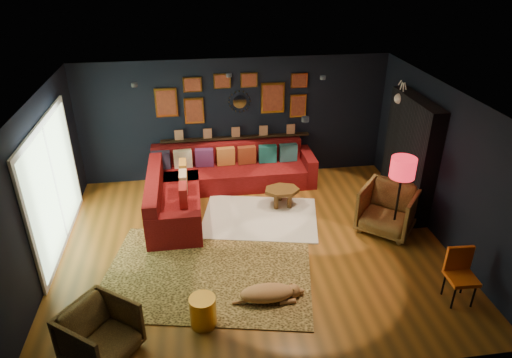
{
  "coord_description": "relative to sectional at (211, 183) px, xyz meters",
  "views": [
    {
      "loc": [
        -0.87,
        -6.39,
        4.65
      ],
      "look_at": [
        0.1,
        0.3,
        1.13
      ],
      "focal_mm": 32.0,
      "sensor_mm": 36.0,
      "label": 1
    }
  ],
  "objects": [
    {
      "name": "floor",
      "position": [
        0.61,
        -1.81,
        -0.32
      ],
      "size": [
        6.5,
        6.5,
        0.0
      ],
      "primitive_type": "plane",
      "color": "#8F551B",
      "rests_on": "ground"
    },
    {
      "name": "room_walls",
      "position": [
        0.61,
        -1.81,
        1.27
      ],
      "size": [
        6.5,
        6.5,
        6.5
      ],
      "color": "black",
      "rests_on": "ground"
    },
    {
      "name": "sectional",
      "position": [
        0.0,
        0.0,
        0.0
      ],
      "size": [
        3.41,
        2.69,
        0.86
      ],
      "color": "maroon",
      "rests_on": "ground"
    },
    {
      "name": "ledge",
      "position": [
        0.61,
        0.87,
        0.6
      ],
      "size": [
        3.2,
        0.12,
        0.04
      ],
      "primitive_type": "cube",
      "color": "black",
      "rests_on": "room_walls"
    },
    {
      "name": "gallery_wall",
      "position": [
        0.6,
        0.91,
        1.48
      ],
      "size": [
        3.15,
        0.04,
        1.02
      ],
      "color": "gold",
      "rests_on": "room_walls"
    },
    {
      "name": "sunburst_mirror",
      "position": [
        0.71,
        0.91,
        1.38
      ],
      "size": [
        0.47,
        0.16,
        0.47
      ],
      "color": "silver",
      "rests_on": "room_walls"
    },
    {
      "name": "fireplace",
      "position": [
        3.71,
        -0.91,
        0.7
      ],
      "size": [
        0.31,
        1.6,
        2.2
      ],
      "color": "black",
      "rests_on": "ground"
    },
    {
      "name": "deer_head",
      "position": [
        3.75,
        -0.41,
        1.73
      ],
      "size": [
        0.5,
        0.28,
        0.45
      ],
      "color": "white",
      "rests_on": "fireplace"
    },
    {
      "name": "sliding_door",
      "position": [
        -2.6,
        -1.21,
        0.78
      ],
      "size": [
        0.06,
        2.8,
        2.2
      ],
      "color": "white",
      "rests_on": "ground"
    },
    {
      "name": "ceiling_spots",
      "position": [
        0.61,
        -1.01,
        2.24
      ],
      "size": [
        3.3,
        2.5,
        0.06
      ],
      "color": "black",
      "rests_on": "room_walls"
    },
    {
      "name": "shag_rug",
      "position": [
        0.86,
        -0.97,
        -0.31
      ],
      "size": [
        2.4,
        1.96,
        0.03
      ],
      "primitive_type": "cube",
      "rotation": [
        0.0,
        0.0,
        -0.21
      ],
      "color": "white",
      "rests_on": "ground"
    },
    {
      "name": "leopard_rug",
      "position": [
        -0.19,
        -2.44,
        -0.31
      ],
      "size": [
        3.61,
        2.9,
        0.02
      ],
      "primitive_type": "cube",
      "rotation": [
        0.0,
        0.0,
        -0.2
      ],
      "color": "tan",
      "rests_on": "ground"
    },
    {
      "name": "coffee_table",
      "position": [
        1.36,
        -0.56,
        -0.01
      ],
      "size": [
        0.71,
        0.54,
        0.35
      ],
      "rotation": [
        0.0,
        0.0,
        0.01
      ],
      "color": "brown",
      "rests_on": "shag_rug"
    },
    {
      "name": "pouf",
      "position": [
        -0.69,
        -1.12,
        -0.14
      ],
      "size": [
        0.47,
        0.47,
        0.31
      ],
      "primitive_type": "cylinder",
      "color": "maroon",
      "rests_on": "shag_rug"
    },
    {
      "name": "armchair_left",
      "position": [
        -1.57,
        -3.86,
        0.08
      ],
      "size": [
        1.04,
        1.05,
        0.8
      ],
      "primitive_type": "imported",
      "rotation": [
        0.0,
        0.0,
        0.93
      ],
      "color": "#BB8C41",
      "rests_on": "ground"
    },
    {
      "name": "armchair_right",
      "position": [
        3.06,
        -1.66,
        0.15
      ],
      "size": [
        1.24,
        1.24,
        0.94
      ],
      "primitive_type": "imported",
      "rotation": [
        0.0,
        0.0,
        -0.7
      ],
      "color": "#BB8C41",
      "rests_on": "ground"
    },
    {
      "name": "gold_stool",
      "position": [
        -0.3,
        -3.51,
        -0.1
      ],
      "size": [
        0.36,
        0.36,
        0.45
      ],
      "primitive_type": "cylinder",
      "color": "gold",
      "rests_on": "ground"
    },
    {
      "name": "orange_chair",
      "position": [
        3.37,
        -3.51,
        0.17
      ],
      "size": [
        0.41,
        0.41,
        0.84
      ],
      "rotation": [
        0.0,
        0.0,
        -0.04
      ],
      "color": "black",
      "rests_on": "ground"
    },
    {
      "name": "floor_lamp",
      "position": [
        3.11,
        -1.86,
        0.95
      ],
      "size": [
        0.42,
        0.42,
        1.52
      ],
      "color": "black",
      "rests_on": "ground"
    },
    {
      "name": "dog",
      "position": [
        0.63,
        -3.19,
        -0.13
      ],
      "size": [
        1.09,
        0.55,
        0.34
      ],
      "primitive_type": null,
      "rotation": [
        0.0,
        0.0,
        -0.02
      ],
      "color": "#B67844",
      "rests_on": "leopard_rug"
    }
  ]
}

